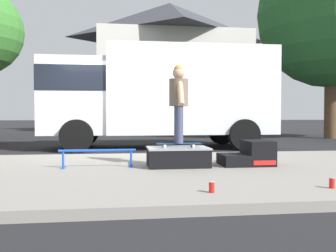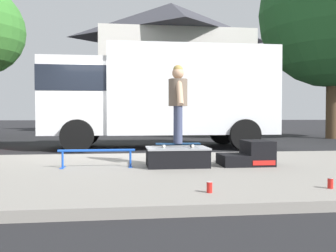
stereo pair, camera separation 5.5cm
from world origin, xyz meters
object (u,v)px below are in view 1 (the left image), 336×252
Objects in this scene: skate_box at (178,156)px; grind_rail at (98,154)px; soda_can_b at (332,183)px; skateboard at (179,144)px; skater_kid at (179,97)px; box_truck at (158,93)px; soda_can at (212,187)px; kicker_ramp at (250,155)px.

grind_rail is (-1.38, 0.03, 0.05)m from skate_box.
grind_rail is 10.29× the size of soda_can_b.
skateboard is 0.81m from skater_kid.
skate_box is 8.46× the size of soda_can_b.
grind_rail is 5.34m from box_truck.
grind_rail is 1.66× the size of skateboard.
soda_can is at bearing -89.19° from skateboard.
skateboard is 6.22× the size of soda_can.
kicker_ramp is at bearing -2.07° from skateboard.
soda_can is at bearing -88.62° from skate_box.
box_truck reaches higher than skateboard.
skater_kid is 2.50m from soda_can.
skater_kid is (0.00, -0.00, 0.81)m from skateboard.
box_truck reaches higher than grind_rail.
kicker_ramp is at bearing -2.07° from skater_kid.
skate_box is at bearing -114.57° from skateboard.
skate_box reaches higher than soda_can_b.
kicker_ramp is 0.66× the size of skater_kid.
skateboard is 6.22× the size of soda_can_b.
skate_box is 1.02m from skater_kid.
kicker_ramp is 5.29m from box_truck.
skateboard reaches higher than soda_can.
skateboard is at bearing 177.93° from kicker_ramp.
skateboard is at bearing 125.40° from soda_can_b.
box_truck is (-1.41, 7.09, 1.52)m from soda_can_b.
skate_box is 1.18× the size of kicker_ramp.
skateboard is (1.40, 0.01, 0.16)m from grind_rail.
skate_box is at bearing 91.38° from soda_can.
soda_can_b is 0.02× the size of box_truck.
kicker_ramp is 2.14m from soda_can_b.
box_truck is at bearing 101.27° from soda_can_b.
box_truck reaches higher than skate_box.
soda_can is (0.03, -2.23, -1.14)m from skater_kid.
grind_rail reaches higher than soda_can_b.
skateboard reaches higher than skate_box.
skater_kid is 10.83× the size of soda_can_b.
grind_rail is 1.70m from skater_kid.
skater_kid is at bearing 65.43° from skate_box.
grind_rail is at bearing -107.18° from box_truck.
kicker_ramp is 2.69m from grind_rail.
box_truck reaches higher than soda_can.
kicker_ramp is (1.31, -0.00, 0.00)m from skate_box.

